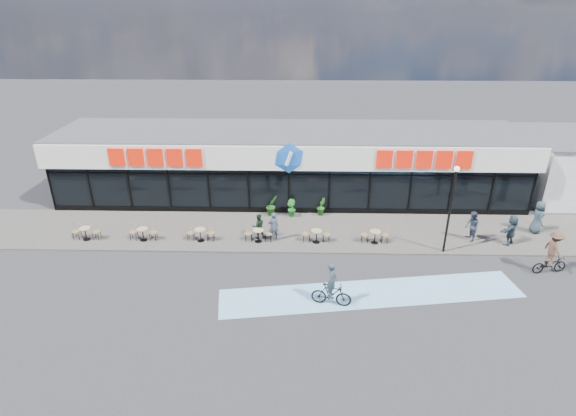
{
  "coord_description": "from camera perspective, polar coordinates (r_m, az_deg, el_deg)",
  "views": [
    {
      "loc": [
        0.55,
        -18.77,
        12.31
      ],
      "look_at": [
        0.02,
        3.5,
        2.01
      ],
      "focal_mm": 28.0,
      "sensor_mm": 36.0,
      "label": 1
    }
  ],
  "objects": [
    {
      "name": "potted_plant_right",
      "position": [
        28.08,
        4.22,
        0.2
      ],
      "size": [
        0.67,
        0.73,
        1.1
      ],
      "primitive_type": "imported",
      "rotation": [
        0.0,
        0.0,
        1.21
      ],
      "color": "#1E5418",
      "rests_on": "sidewalk"
    },
    {
      "name": "pedestrian_b",
      "position": [
        29.4,
        29.15,
        -1.01
      ],
      "size": [
        0.7,
        0.99,
        1.93
      ],
      "primitive_type": "imported",
      "rotation": [
        0.0,
        0.0,
        1.48
      ],
      "color": "#2A3941",
      "rests_on": "sidewalk"
    },
    {
      "name": "bistro_set_2",
      "position": [
        25.51,
        -11.03,
        -3.13
      ],
      "size": [
        1.54,
        0.62,
        0.9
      ],
      "color": "tan",
      "rests_on": "sidewalk"
    },
    {
      "name": "bistro_set_5",
      "position": [
        25.29,
        10.96,
        -3.37
      ],
      "size": [
        1.54,
        0.62,
        0.9
      ],
      "color": "tan",
      "rests_on": "sidewalk"
    },
    {
      "name": "bistro_set_3",
      "position": [
        25.02,
        -3.79,
        -3.26
      ],
      "size": [
        1.54,
        0.62,
        0.9
      ],
      "color": "tan",
      "rests_on": "sidewalk"
    },
    {
      "name": "patron_right",
      "position": [
        25.22,
        -3.78,
        -2.32
      ],
      "size": [
        0.83,
        0.72,
        1.47
      ],
      "primitive_type": "imported",
      "rotation": [
        0.0,
        0.0,
        3.4
      ],
      "color": "black",
      "rests_on": "sidewalk"
    },
    {
      "name": "cyclist_b",
      "position": [
        25.59,
        30.52,
        -5.17
      ],
      "size": [
        1.85,
        1.29,
        2.29
      ],
      "color": "black",
      "rests_on": "ground"
    },
    {
      "name": "cyclist_a",
      "position": [
        20.11,
        5.54,
        -10.36
      ],
      "size": [
        1.86,
        0.85,
        2.13
      ],
      "color": "black",
      "rests_on": "ground"
    },
    {
      "name": "building",
      "position": [
        30.39,
        0.25,
        5.65
      ],
      "size": [
        30.6,
        6.57,
        4.75
      ],
      "color": "black",
      "rests_on": "ground"
    },
    {
      "name": "pedestrian_c",
      "position": [
        27.33,
        26.48,
        -2.5
      ],
      "size": [
        1.56,
        1.44,
        1.74
      ],
      "primitive_type": "imported",
      "rotation": [
        0.0,
        0.0,
        3.85
      ],
      "color": "#2F4049",
      "rests_on": "sidewalk"
    },
    {
      "name": "pedestrian_a",
      "position": [
        26.84,
        22.33,
        -2.18
      ],
      "size": [
        0.76,
        0.92,
        1.75
      ],
      "primitive_type": "imported",
      "rotation": [
        0.0,
        0.0,
        -1.45
      ],
      "color": "#2D3646",
      "rests_on": "sidewalk"
    },
    {
      "name": "ground",
      "position": [
        22.45,
        -0.27,
        -8.44
      ],
      "size": [
        120.0,
        120.0,
        0.0
      ],
      "primitive_type": "plane",
      "color": "#28282B",
      "rests_on": "ground"
    },
    {
      "name": "bistro_set_0",
      "position": [
        27.6,
        -24.25,
        -2.76
      ],
      "size": [
        1.54,
        0.62,
        0.9
      ],
      "color": "tan",
      "rests_on": "sidewalk"
    },
    {
      "name": "potted_plant_left",
      "position": [
        27.93,
        -2.08,
        0.34
      ],
      "size": [
        0.91,
        0.88,
        1.3
      ],
      "primitive_type": "imported",
      "rotation": [
        0.0,
        0.0,
        0.63
      ],
      "color": "#204F16",
      "rests_on": "sidewalk"
    },
    {
      "name": "bistro_set_4",
      "position": [
        24.95,
        3.63,
        -3.35
      ],
      "size": [
        1.54,
        0.62,
        0.9
      ],
      "color": "tan",
      "rests_on": "sidewalk"
    },
    {
      "name": "lamp_post",
      "position": [
        24.33,
        20.03,
        0.71
      ],
      "size": [
        0.28,
        0.28,
        4.83
      ],
      "color": "black",
      "rests_on": "sidewalk"
    },
    {
      "name": "bistro_set_1",
      "position": [
        26.38,
        -17.9,
        -2.96
      ],
      "size": [
        1.54,
        0.62,
        0.9
      ],
      "color": "tan",
      "rests_on": "sidewalk"
    },
    {
      "name": "bike_lane",
      "position": [
        21.48,
        10.53,
        -10.62
      ],
      "size": [
        14.17,
        4.13,
        0.01
      ],
      "primitive_type": "cube",
      "rotation": [
        0.0,
        0.0,
        0.14
      ],
      "color": "#71AED6",
      "rests_on": "ground"
    },
    {
      "name": "patron_left",
      "position": [
        24.96,
        -1.87,
        -2.33
      ],
      "size": [
        0.71,
        0.6,
        1.66
      ],
      "primitive_type": "imported",
      "rotation": [
        0.0,
        0.0,
        3.53
      ],
      "color": "#323C4E",
      "rests_on": "sidewalk"
    },
    {
      "name": "potted_plant_mid",
      "position": [
        27.8,
        0.4,
        -0.01
      ],
      "size": [
        0.74,
        0.77,
        1.09
      ],
      "primitive_type": "imported",
      "rotation": [
        0.0,
        0.0,
        2.2
      ],
      "color": "#1C641F",
      "rests_on": "sidewalk"
    },
    {
      "name": "sidewalk",
      "position": [
        26.31,
        0.01,
        -2.97
      ],
      "size": [
        44.0,
        5.0,
        0.1
      ],
      "primitive_type": "cube",
      "color": "#54514B",
      "rests_on": "ground"
    }
  ]
}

